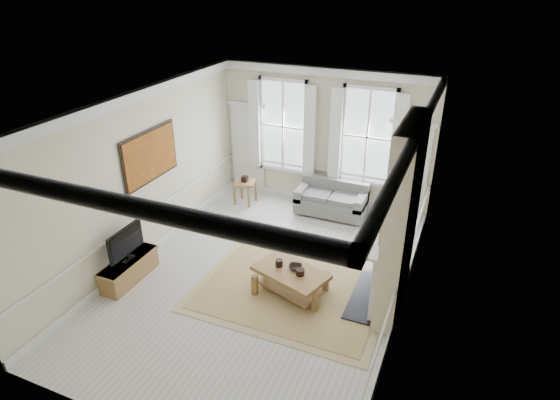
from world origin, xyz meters
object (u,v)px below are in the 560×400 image
at_px(coffee_table, 291,274).
at_px(tv_stand, 130,269).
at_px(side_table, 245,186).
at_px(sofa, 332,200).

xyz_separation_m(coffee_table, tv_stand, (-3.00, -0.81, -0.19)).
bearing_deg(coffee_table, side_table, 147.28).
xyz_separation_m(sofa, coffee_table, (0.25, -3.31, 0.07)).
relative_size(side_table, coffee_table, 0.40).
xyz_separation_m(side_table, tv_stand, (-0.56, -3.81, -0.25)).
distance_m(sofa, coffee_table, 3.32).
xyz_separation_m(sofa, side_table, (-2.19, -0.30, 0.13)).
relative_size(sofa, coffee_table, 1.11).
distance_m(side_table, coffee_table, 3.87).
bearing_deg(coffee_table, tv_stand, -146.65).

